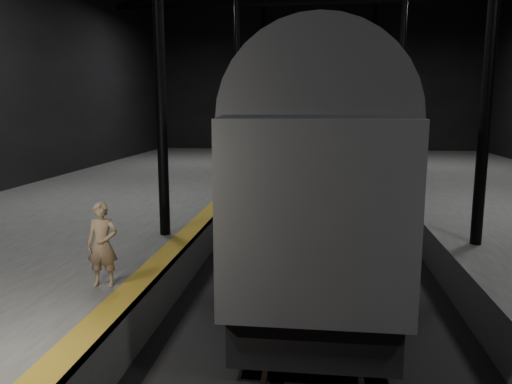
# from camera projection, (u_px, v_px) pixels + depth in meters

# --- Properties ---
(ground) EXTENTS (44.00, 44.00, 0.00)m
(ground) POSITION_uv_depth(u_px,v_px,m) (315.00, 237.00, 16.38)
(ground) COLOR black
(ground) RESTS_ON ground
(platform_left) EXTENTS (9.00, 43.80, 1.00)m
(platform_left) POSITION_uv_depth(u_px,v_px,m) (96.00, 216.00, 17.18)
(platform_left) COLOR #4B4B49
(platform_left) RESTS_ON ground
(tactile_strip) EXTENTS (0.50, 43.80, 0.01)m
(tactile_strip) POSITION_uv_depth(u_px,v_px,m) (217.00, 204.00, 16.60)
(tactile_strip) COLOR olive
(tactile_strip) RESTS_ON platform_left
(track) EXTENTS (2.40, 43.00, 0.24)m
(track) POSITION_uv_depth(u_px,v_px,m) (315.00, 235.00, 16.37)
(track) COLOR #3F3328
(track) RESTS_ON ground
(train) EXTENTS (3.00, 20.05, 5.36)m
(train) POSITION_uv_depth(u_px,v_px,m) (316.00, 144.00, 16.66)
(train) COLOR #A9ABB1
(train) RESTS_ON ground
(woman) EXTENTS (0.59, 0.41, 1.55)m
(woman) POSITION_uv_depth(u_px,v_px,m) (102.00, 245.00, 8.97)
(woman) COLOR tan
(woman) RESTS_ON platform_left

